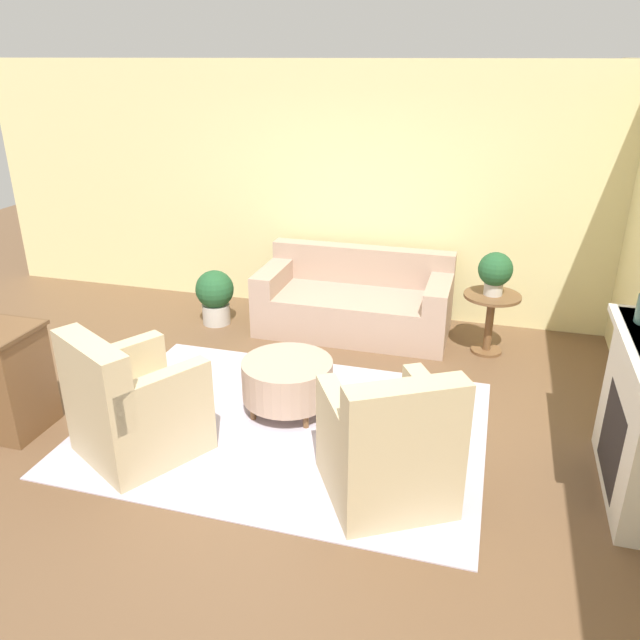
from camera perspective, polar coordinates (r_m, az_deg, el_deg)
ground_plane at (r=5.23m, az=-3.27°, el=-9.70°), size 16.00×16.00×0.00m
wall_back at (r=7.17m, az=3.67°, el=11.53°), size 9.32×0.12×2.80m
rug at (r=5.23m, az=-3.28°, el=-9.65°), size 3.23×2.37×0.01m
couch at (r=6.87m, az=3.20°, el=1.57°), size 2.06×0.97×0.86m
armchair_left at (r=4.92m, az=-16.77°, el=-7.74°), size 1.09×1.10×1.01m
armchair_right at (r=4.29m, az=6.34°, el=-11.70°), size 1.09×1.10×1.01m
ottoman_table at (r=5.31m, az=-2.99°, el=-5.45°), size 0.77×0.77×0.46m
side_table at (r=6.51m, az=15.32°, el=0.65°), size 0.57×0.57×0.63m
potted_plant_on_side_table at (r=6.36m, az=15.73°, el=4.32°), size 0.34×0.34×0.43m
potted_plant_floor at (r=7.12m, az=-9.58°, el=2.30°), size 0.43×0.43×0.62m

